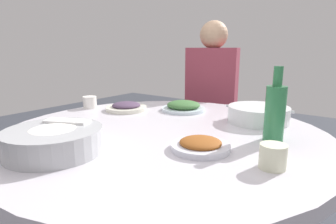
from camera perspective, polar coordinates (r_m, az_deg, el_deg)
round_dining_table at (r=1.15m, az=-1.08°, el=-8.58°), size 1.29×1.29×0.72m
rice_bowl at (r=0.95m, az=-22.23°, el=-5.33°), size 0.30×0.30×0.09m
soup_bowl at (r=1.30m, az=17.92°, el=-0.54°), size 0.26×0.29×0.07m
dish_eggplant at (r=1.50m, az=-8.49°, el=1.04°), size 0.22×0.22×0.04m
dish_stirfry at (r=0.91m, az=6.64°, el=-6.69°), size 0.19×0.19×0.04m
dish_greens at (r=1.47m, az=3.17°, el=1.13°), size 0.23×0.23×0.05m
green_bottle at (r=1.05m, az=20.98°, el=0.13°), size 0.07×0.07×0.26m
tea_cup_near at (r=1.59m, az=-15.64°, el=1.93°), size 0.07×0.07×0.06m
tea_cup_far at (r=0.82m, az=20.59°, el=-8.47°), size 0.07×0.07×0.07m
stool_for_diner_left at (r=2.15m, az=8.46°, el=-9.46°), size 0.35×0.35×0.47m
diner_left at (r=2.00m, az=8.98°, el=5.31°), size 0.42×0.40×0.76m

